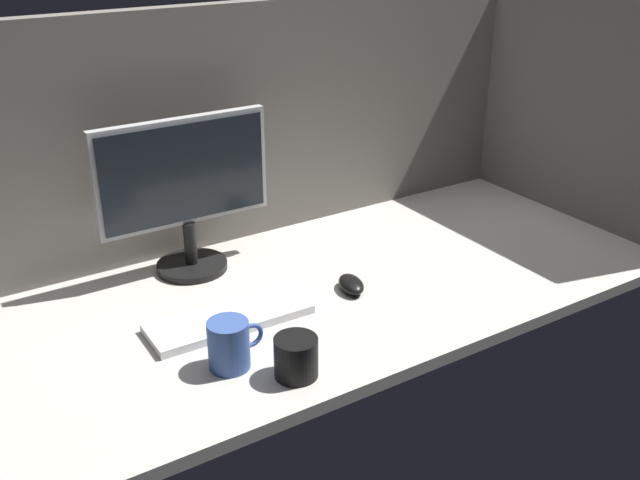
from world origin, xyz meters
TOP-DOWN VIEW (x-y plane):
  - ground_plane at (0.00, 0.00)cm, footprint 180.00×80.00cm
  - cubicle_wall_back at (0.00, 37.50)cm, footprint 180.00×5.00cm
  - cubicle_wall_side at (87.50, 0.00)cm, footprint 5.00×80.00cm
  - monitor at (-24.86, 25.13)cm, footprint 44.22×18.00cm
  - keyboard at (-28.36, -4.50)cm, footprint 37.20×13.59cm
  - mouse at (3.08, -6.86)cm, footprint 7.87×10.71cm
  - mug_black_travel at (-26.02, -29.85)cm, footprint 8.84×8.84cm
  - mug_ceramic_blue at (-35.68, -20.07)cm, footprint 12.06×8.47cm

SIDE VIEW (x-z plane):
  - ground_plane at x=0.00cm, z-range -3.00..0.00cm
  - keyboard at x=-28.36cm, z-range 0.00..2.00cm
  - mouse at x=3.08cm, z-range 0.00..3.40cm
  - mug_black_travel at x=-26.02cm, z-range 0.00..8.51cm
  - mug_ceramic_blue at x=-35.68cm, z-range 0.02..10.41cm
  - monitor at x=-24.86cm, z-range 2.33..41.85cm
  - cubicle_wall_back at x=0.00cm, z-range 0.00..63.20cm
  - cubicle_wall_side at x=87.50cm, z-range 0.00..63.20cm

